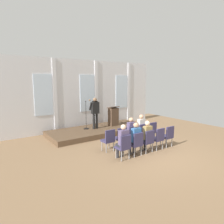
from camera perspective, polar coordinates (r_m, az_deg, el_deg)
ground_plane at (r=8.26m, az=10.97°, el=-11.73°), size 13.95×13.95×0.00m
rear_partition at (r=12.11m, az=-7.14°, el=5.00°), size 9.79×0.14×4.10m
stage_platform at (r=11.18m, az=-3.65°, el=-5.31°), size 5.63×2.26×0.26m
speaker at (r=10.87m, az=-4.95°, el=0.36°), size 0.50×0.69×1.72m
mic_stand at (r=10.97m, az=-7.48°, el=-3.14°), size 0.28×0.28×1.56m
lectern at (r=11.67m, az=0.38°, el=-1.23°), size 0.60×0.48×1.16m
chair_r0_c0 at (r=8.18m, az=-0.97°, el=-7.80°), size 0.46×0.44×0.94m
chair_r0_c1 at (r=8.53m, az=2.50°, el=-7.11°), size 0.46×0.44×0.94m
chair_r0_c2 at (r=8.90m, az=5.67°, el=-6.44°), size 0.46×0.44×0.94m
audience_r0_c2 at (r=8.91m, az=5.34°, el=-5.19°), size 0.36×0.39×1.29m
chair_r0_c3 at (r=9.30m, az=8.57°, el=-5.82°), size 0.46×0.44×0.94m
audience_r0_c3 at (r=9.30m, az=8.27°, el=-4.41°), size 0.36×0.39×1.37m
chair_r0_c4 at (r=9.72m, az=11.22°, el=-5.23°), size 0.46×0.44×0.94m
chair_r1_c0 at (r=7.41m, az=3.46°, el=-9.67°), size 0.46×0.44×0.94m
audience_r1_c0 at (r=7.40m, az=3.09°, el=-8.03°), size 0.36×0.39×1.33m
chair_r1_c1 at (r=7.78m, az=7.07°, el=-8.77°), size 0.46×0.44×0.94m
audience_r1_c1 at (r=7.78m, az=6.69°, el=-7.24°), size 0.36×0.39×1.32m
chair_r1_c2 at (r=8.19m, az=10.31°, el=-7.94°), size 0.46×0.44×0.94m
audience_r1_c2 at (r=8.19m, az=9.94°, el=-6.50°), size 0.36×0.39×1.32m
chair_r1_c3 at (r=8.62m, az=13.22°, el=-7.16°), size 0.46×0.44×0.94m
chair_r1_c4 at (r=9.08m, az=15.84°, el=-6.45°), size 0.46×0.44×0.94m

